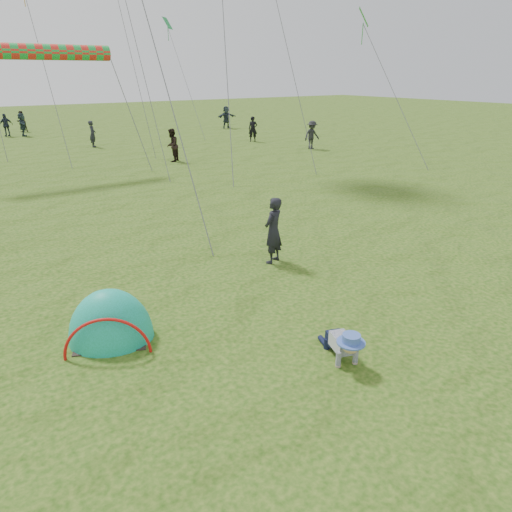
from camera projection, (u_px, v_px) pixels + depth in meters
ground at (277, 358)px, 7.50m from camera, size 140.00×140.00×0.00m
crawling_toddler at (344, 343)px, 7.33m from camera, size 0.80×0.95×0.62m
popup_tent at (112, 339)px, 8.04m from camera, size 1.82×1.69×1.88m
standing_adult at (273, 231)px, 11.01m from camera, size 0.70×0.60×1.63m
crowd_person_0 at (253, 129)px, 30.86m from camera, size 0.72×0.66×1.65m
crowd_person_1 at (172, 145)px, 23.82m from camera, size 1.03×1.03×1.69m
crowd_person_2 at (6, 125)px, 33.33m from camera, size 1.01×0.59×1.62m
crowd_person_5 at (22, 125)px, 33.46m from camera, size 0.71×1.58×1.65m
crowd_person_6 at (93, 134)px, 28.53m from camera, size 0.59×0.69×1.61m
crowd_person_7 at (22, 121)px, 36.02m from camera, size 0.97×0.91×1.58m
crowd_person_9 at (312, 135)px, 27.81m from camera, size 1.09×0.64×1.67m
crowd_person_11 at (226, 117)px, 38.31m from camera, size 1.69×0.63×1.79m
rainbow_tube_kite at (34, 52)px, 18.88m from camera, size 6.19×0.64×0.64m
diamond_kite_3 at (364, 17)px, 23.13m from camera, size 1.08×1.08×0.88m
diamond_kite_9 at (167, 23)px, 32.62m from camera, size 0.97×0.97×0.79m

